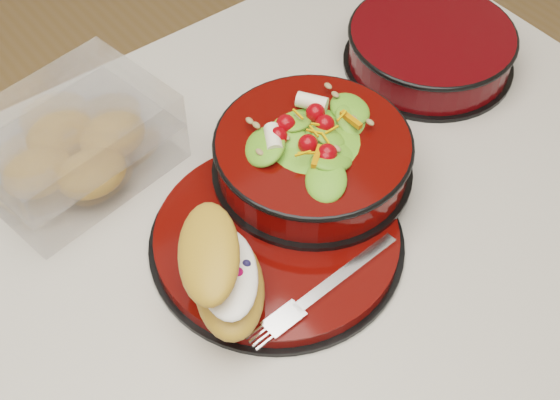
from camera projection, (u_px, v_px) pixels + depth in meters
dinner_plate at (278, 238)px, 0.83m from camera, size 0.28×0.28×0.02m
salad_bowl at (313, 149)px, 0.86m from camera, size 0.23×0.23×0.09m
croissant at (225, 271)px, 0.75m from camera, size 0.12×0.16×0.08m
fork at (328, 286)px, 0.78m from camera, size 0.17×0.03×0.00m
pastry_box at (73, 145)px, 0.88m from camera, size 0.23×0.18×0.09m
extra_bowl at (431, 46)px, 1.01m from camera, size 0.22×0.22×0.05m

